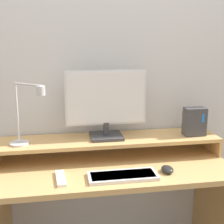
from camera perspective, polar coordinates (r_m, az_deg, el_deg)
wall_back at (r=1.98m, az=-1.15°, el=7.35°), size 6.00×0.05×2.50m
desk at (r=1.89m, az=0.44°, el=-15.64°), size 1.33×0.57×0.75m
monitor_shelf at (r=1.90m, az=-0.32°, el=-5.24°), size 1.33×0.27×0.12m
monitor at (r=1.85m, az=-1.11°, el=1.69°), size 0.48×0.18×0.41m
desk_lamp at (r=1.77m, az=-15.41°, el=-1.10°), size 0.22×0.19×0.36m
router_dock at (r=1.99m, az=14.85°, el=-1.69°), size 0.13×0.08×0.17m
keyboard at (r=1.65m, az=2.00°, el=-11.58°), size 0.36×0.14×0.02m
mouse at (r=1.74m, az=10.09°, el=-10.28°), size 0.06×0.09×0.03m
remote_control at (r=1.65m, az=-9.37°, el=-11.87°), size 0.06×0.18×0.02m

